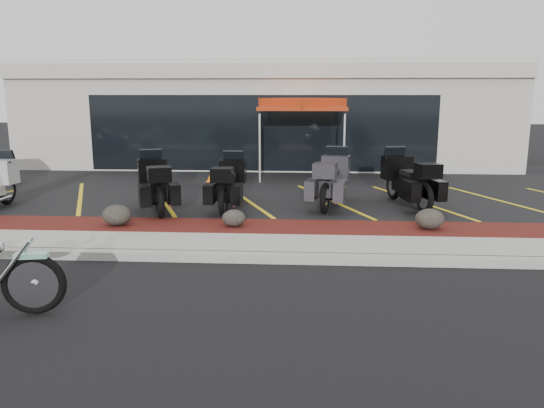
# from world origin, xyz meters

# --- Properties ---
(ground) EXTENTS (90.00, 90.00, 0.00)m
(ground) POSITION_xyz_m (0.00, 0.00, 0.00)
(ground) COLOR black
(ground) RESTS_ON ground
(curb) EXTENTS (24.00, 0.25, 0.15)m
(curb) POSITION_xyz_m (0.00, 0.90, 0.07)
(curb) COLOR gray
(curb) RESTS_ON ground
(sidewalk) EXTENTS (24.00, 1.20, 0.15)m
(sidewalk) POSITION_xyz_m (0.00, 1.60, 0.07)
(sidewalk) COLOR gray
(sidewalk) RESTS_ON ground
(mulch_bed) EXTENTS (24.00, 1.20, 0.16)m
(mulch_bed) POSITION_xyz_m (0.00, 2.80, 0.08)
(mulch_bed) COLOR #3D150E
(mulch_bed) RESTS_ON ground
(upper_lot) EXTENTS (26.00, 9.60, 0.15)m
(upper_lot) POSITION_xyz_m (0.00, 8.20, 0.07)
(upper_lot) COLOR black
(upper_lot) RESTS_ON ground
(dealership_building) EXTENTS (18.00, 8.16, 4.00)m
(dealership_building) POSITION_xyz_m (0.00, 14.47, 2.01)
(dealership_building) COLOR #AAA69A
(dealership_building) RESTS_ON ground
(boulder_left) EXTENTS (0.61, 0.51, 0.43)m
(boulder_left) POSITION_xyz_m (-2.36, 2.66, 0.37)
(boulder_left) COLOR black
(boulder_left) RESTS_ON mulch_bed
(boulder_mid) EXTENTS (0.49, 0.41, 0.35)m
(boulder_mid) POSITION_xyz_m (0.07, 2.73, 0.33)
(boulder_mid) COLOR black
(boulder_mid) RESTS_ON mulch_bed
(boulder_right) EXTENTS (0.58, 0.49, 0.41)m
(boulder_right) POSITION_xyz_m (4.03, 2.75, 0.37)
(boulder_right) COLOR black
(boulder_right) RESTS_ON mulch_bed
(hero_cruiser) EXTENTS (3.15, 1.38, 1.08)m
(hero_cruiser) POSITION_xyz_m (-1.96, -1.50, 0.54)
(hero_cruiser) COLOR #79BCA0
(hero_cruiser) RESTS_ON ground
(touring_white) EXTENTS (1.02, 2.38, 1.36)m
(touring_white) POSITION_xyz_m (-5.81, 4.60, 0.83)
(touring_white) COLOR silver
(touring_white) RESTS_ON upper_lot
(touring_black_front) EXTENTS (1.69, 2.51, 1.36)m
(touring_black_front) POSITION_xyz_m (-2.27, 4.97, 0.83)
(touring_black_front) COLOR black
(touring_black_front) RESTS_ON upper_lot
(touring_black_mid) EXTENTS (0.89, 2.25, 1.30)m
(touring_black_mid) POSITION_xyz_m (-0.27, 5.30, 0.80)
(touring_black_mid) COLOR black
(touring_black_mid) RESTS_ON upper_lot
(touring_grey) EXTENTS (1.37, 2.52, 1.39)m
(touring_grey) POSITION_xyz_m (2.33, 5.76, 0.84)
(touring_grey) COLOR #313036
(touring_grey) RESTS_ON upper_lot
(touring_black_rear) EXTENTS (1.48, 2.52, 1.38)m
(touring_black_rear) POSITION_xyz_m (3.81, 5.87, 0.84)
(touring_black_rear) COLOR black
(touring_black_rear) RESTS_ON upper_lot
(traffic_cone) EXTENTS (0.38, 0.38, 0.40)m
(traffic_cone) POSITION_xyz_m (-1.38, 8.38, 0.35)
(traffic_cone) COLOR orange
(traffic_cone) RESTS_ON upper_lot
(popup_canopy) EXTENTS (3.03, 3.03, 2.55)m
(popup_canopy) POSITION_xyz_m (1.41, 9.60, 2.46)
(popup_canopy) COLOR silver
(popup_canopy) RESTS_ON upper_lot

